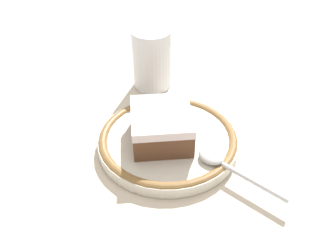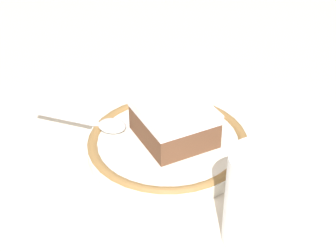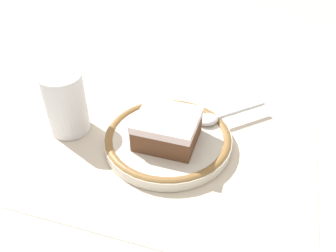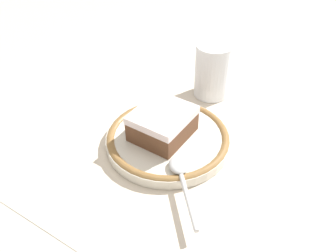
{
  "view_description": "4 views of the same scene",
  "coord_description": "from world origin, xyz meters",
  "px_view_note": "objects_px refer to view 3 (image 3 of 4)",
  "views": [
    {
      "loc": [
        -0.44,
        0.06,
        0.36
      ],
      "look_at": [
        -0.04,
        0.02,
        0.04
      ],
      "focal_mm": 40.99,
      "sensor_mm": 36.0,
      "label": 1
    },
    {
      "loc": [
        0.39,
        -0.21,
        0.38
      ],
      "look_at": [
        -0.04,
        0.02,
        0.04
      ],
      "focal_mm": 54.91,
      "sensor_mm": 36.0,
      "label": 2
    },
    {
      "loc": [
        -0.16,
        0.41,
        0.37
      ],
      "look_at": [
        -0.04,
        0.02,
        0.04
      ],
      "focal_mm": 38.39,
      "sensor_mm": 36.0,
      "label": 3
    },
    {
      "loc": [
        -0.41,
        -0.22,
        0.39
      ],
      "look_at": [
        -0.04,
        0.02,
        0.04
      ],
      "focal_mm": 39.75,
      "sensor_mm": 36.0,
      "label": 4
    }
  ],
  "objects_px": {
    "spoon": "(216,117)",
    "cup": "(66,107)",
    "cake_slice": "(167,129)",
    "napkin": "(82,91)",
    "plate": "(168,139)"
  },
  "relations": [
    {
      "from": "plate",
      "to": "napkin",
      "type": "height_order",
      "value": "plate"
    },
    {
      "from": "plate",
      "to": "napkin",
      "type": "bearing_deg",
      "value": -25.87
    },
    {
      "from": "plate",
      "to": "napkin",
      "type": "xyz_separation_m",
      "value": [
        0.19,
        -0.09,
        -0.01
      ]
    },
    {
      "from": "cake_slice",
      "to": "cup",
      "type": "relative_size",
      "value": 0.89
    },
    {
      "from": "cake_slice",
      "to": "napkin",
      "type": "relative_size",
      "value": 0.81
    },
    {
      "from": "cake_slice",
      "to": "napkin",
      "type": "xyz_separation_m",
      "value": [
        0.2,
        -0.1,
        -0.04
      ]
    },
    {
      "from": "cake_slice",
      "to": "cup",
      "type": "height_order",
      "value": "cup"
    },
    {
      "from": "cup",
      "to": "napkin",
      "type": "relative_size",
      "value": 0.9
    },
    {
      "from": "plate",
      "to": "spoon",
      "type": "relative_size",
      "value": 1.85
    },
    {
      "from": "cake_slice",
      "to": "spoon",
      "type": "relative_size",
      "value": 0.85
    },
    {
      "from": "plate",
      "to": "spoon",
      "type": "distance_m",
      "value": 0.09
    },
    {
      "from": "spoon",
      "to": "cup",
      "type": "bearing_deg",
      "value": 17.38
    },
    {
      "from": "plate",
      "to": "cup",
      "type": "distance_m",
      "value": 0.16
    },
    {
      "from": "cake_slice",
      "to": "napkin",
      "type": "height_order",
      "value": "cake_slice"
    },
    {
      "from": "napkin",
      "to": "cup",
      "type": "bearing_deg",
      "value": 108.27
    }
  ]
}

